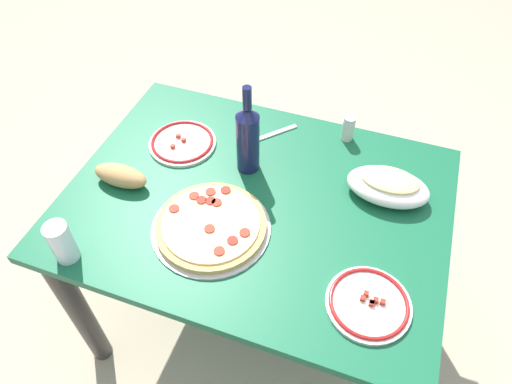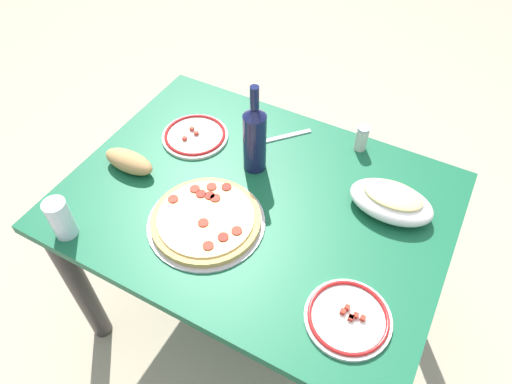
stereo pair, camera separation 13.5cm
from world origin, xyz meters
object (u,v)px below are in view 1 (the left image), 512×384
water_glass (62,242)px  bread_loaf (121,176)px  pepperoni_pizza (211,226)px  side_plate_near (369,303)px  wine_bottle (248,138)px  side_plate_far (182,142)px  spice_shaker (348,128)px  dining_table (256,225)px  baked_pasta_dish (388,185)px

water_glass → bread_loaf: size_ratio=0.73×
pepperoni_pizza → bread_loaf: size_ratio=1.94×
side_plate_near → bread_loaf: (0.78, -0.15, 0.02)m
pepperoni_pizza → water_glass: bearing=33.4°
wine_bottle → side_plate_far: size_ratio=1.37×
side_plate_far → spice_shaker: 0.54m
pepperoni_pizza → side_plate_far: 0.37m
dining_table → bread_loaf: size_ratio=6.49×
wine_bottle → spice_shaker: size_ratio=3.45×
bread_loaf → spice_shaker: (-0.60, -0.43, 0.01)m
baked_pasta_dish → side_plate_far: size_ratio=1.09×
pepperoni_pizza → spice_shaker: spice_shaker is taller
bread_loaf → side_plate_near: bearing=168.8°
dining_table → baked_pasta_dish: (-0.36, -0.15, 0.17)m
pepperoni_pizza → wine_bottle: 0.28m
side_plate_far → bread_loaf: size_ratio=1.28×
baked_pasta_dish → side_plate_far: (0.66, 0.00, -0.03)m
dining_table → spice_shaker: bearing=-118.8°
baked_pasta_dish → side_plate_near: bearing=92.9°
pepperoni_pizza → spice_shaker: bearing=-118.8°
spice_shaker → dining_table: bearing=61.2°
dining_table → side_plate_far: bearing=-24.7°
dining_table → water_glass: bearing=41.7°
side_plate_far → wine_bottle: bearing=174.2°
wine_bottle → water_glass: wine_bottle is taller
side_plate_near → side_plate_far: 0.78m
wine_bottle → bread_loaf: (0.33, 0.19, -0.09)m
bread_loaf → dining_table: bearing=-169.1°
pepperoni_pizza → baked_pasta_dish: bearing=-146.3°
pepperoni_pizza → wine_bottle: (-0.01, -0.26, 0.11)m
dining_table → wine_bottle: wine_bottle is taller
baked_pasta_dish → wine_bottle: (0.42, 0.03, 0.08)m
dining_table → side_plate_far: (0.31, -0.14, 0.14)m
baked_pasta_dish → spice_shaker: size_ratio=2.76×
wine_bottle → water_glass: 0.58m
dining_table → spice_shaker: 0.44m
dining_table → baked_pasta_dish: 0.42m
baked_pasta_dish → pepperoni_pizza: bearing=33.7°
baked_pasta_dish → bread_loaf: size_ratio=1.40×
baked_pasta_dish → water_glass: water_glass is taller
bread_loaf → pepperoni_pizza: bearing=168.1°
side_plate_near → side_plate_far: same height
wine_bottle → water_glass: (0.33, 0.47, -0.06)m
wine_bottle → baked_pasta_dish: bearing=-176.2°
pepperoni_pizza → spice_shaker: (-0.27, -0.50, 0.03)m
dining_table → side_plate_near: size_ratio=5.26×
baked_pasta_dish → water_glass: size_ratio=1.92×
dining_table → wine_bottle: bearing=-60.0°
dining_table → pepperoni_pizza: size_ratio=3.35×
spice_shaker → side_plate_far: bearing=22.8°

